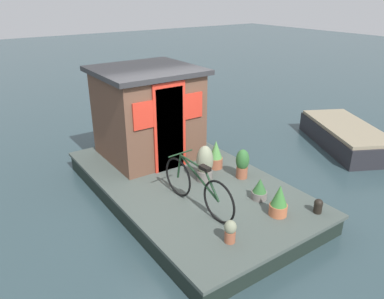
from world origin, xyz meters
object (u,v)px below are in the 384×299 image
object	(u,v)px
potted_plant_fern	(260,189)
mooring_bollard	(318,206)
potted_plant_geranium	(230,231)
potted_plant_ivy	(205,164)
dinghy_boat	(346,136)
potted_plant_mint	(216,155)
potted_plant_rosemary	(242,163)
potted_plant_succulent	(279,201)
houseboat_cabin	(148,113)
bicycle	(197,187)

from	to	relation	value
potted_plant_fern	mooring_bollard	distance (m)	1.00
potted_plant_geranium	potted_plant_ivy	xyz separation A→B (m)	(1.74, -0.83, 0.16)
dinghy_boat	potted_plant_mint	bearing A→B (deg)	85.85
potted_plant_mint	mooring_bollard	world-z (taller)	potted_plant_mint
potted_plant_geranium	dinghy_boat	world-z (taller)	potted_plant_geranium
potted_plant_mint	potted_plant_ivy	distance (m)	0.62
potted_plant_rosemary	dinghy_boat	xyz separation A→B (m)	(0.35, -3.93, -0.41)
dinghy_boat	potted_plant_geranium	bearing A→B (deg)	108.01
potted_plant_succulent	dinghy_boat	bearing A→B (deg)	-68.91
houseboat_cabin	potted_plant_geranium	bearing A→B (deg)	170.68
potted_plant_succulent	dinghy_boat	size ratio (longest dim) A/B	0.17
potted_plant_geranium	dinghy_boat	distance (m)	5.71
potted_plant_geranium	potted_plant_fern	size ratio (longest dim) A/B	0.92
houseboat_cabin	bicycle	bearing A→B (deg)	170.24
potted_plant_rosemary	potted_plant_succulent	xyz separation A→B (m)	(-1.32, 0.39, -0.05)
potted_plant_succulent	potted_plant_mint	bearing A→B (deg)	-7.16
potted_plant_geranium	potted_plant_rosemary	world-z (taller)	potted_plant_rosemary
potted_plant_mint	dinghy_boat	world-z (taller)	potted_plant_mint
potted_plant_ivy	potted_plant_fern	xyz separation A→B (m)	(-1.10, -0.38, -0.16)
potted_plant_mint	potted_plant_geranium	distance (m)	2.47
potted_plant_geranium	potted_plant_ivy	world-z (taller)	potted_plant_ivy
mooring_bollard	dinghy_boat	xyz separation A→B (m)	(2.00, -3.73, -0.24)
potted_plant_fern	potted_plant_rosemary	bearing A→B (deg)	-20.36
houseboat_cabin	bicycle	distance (m)	2.50
potted_plant_ivy	mooring_bollard	size ratio (longest dim) A/B	2.87
mooring_bollard	potted_plant_rosemary	bearing A→B (deg)	6.64
potted_plant_succulent	mooring_bollard	distance (m)	0.68
potted_plant_ivy	potted_plant_fern	distance (m)	1.17
potted_plant_ivy	potted_plant_geranium	bearing A→B (deg)	154.45
potted_plant_succulent	potted_plant_rosemary	bearing A→B (deg)	-16.62
potted_plant_mint	potted_plant_succulent	distance (m)	1.98
houseboat_cabin	mooring_bollard	size ratio (longest dim) A/B	8.20
potted_plant_rosemary	potted_plant_succulent	world-z (taller)	potted_plant_rosemary
potted_plant_ivy	potted_plant_mint	bearing A→B (deg)	-58.21
bicycle	dinghy_boat	xyz separation A→B (m)	(0.73, -5.28, -0.50)
potted_plant_geranium	potted_plant_fern	xyz separation A→B (m)	(0.64, -1.21, -0.00)
bicycle	potted_plant_fern	size ratio (longest dim) A/B	4.50
houseboat_cabin	mooring_bollard	bearing A→B (deg)	-162.89
potted_plant_geranium	potted_plant_succulent	size ratio (longest dim) A/B	0.66
potted_plant_geranium	potted_plant_rosemary	xyz separation A→B (m)	(1.42, -1.50, 0.12)
houseboat_cabin	potted_plant_fern	world-z (taller)	houseboat_cabin
houseboat_cabin	mooring_bollard	world-z (taller)	houseboat_cabin
potted_plant_mint	houseboat_cabin	bearing A→B (deg)	29.86
houseboat_cabin	potted_plant_ivy	bearing A→B (deg)	-171.04
houseboat_cabin	potted_plant_succulent	xyz separation A→B (m)	(-3.33, -0.54, -0.71)
houseboat_cabin	potted_plant_fern	xyz separation A→B (m)	(-2.79, -0.65, -0.79)
dinghy_boat	potted_plant_rosemary	bearing A→B (deg)	95.02
potted_plant_rosemary	mooring_bollard	distance (m)	1.67
houseboat_cabin	dinghy_boat	distance (m)	5.25
potted_plant_ivy	potted_plant_rosemary	distance (m)	0.74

